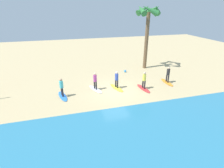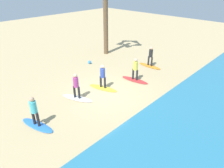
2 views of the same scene
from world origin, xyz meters
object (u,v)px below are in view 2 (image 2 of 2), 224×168
at_px(surfer_orange, 151,55).
at_px(surfboard_blue, 37,125).
at_px(surfer_white, 76,84).
at_px(surfboard_white, 77,98).
at_px(surfer_blue, 34,109).
at_px(surfboard_red, 135,80).
at_px(beach_ball, 90,62).
at_px(surfer_red, 135,68).
at_px(surfboard_yellow, 103,88).
at_px(surfer_yellow, 103,75).
at_px(surfboard_orange, 150,66).

bearing_deg(surfer_orange, surfboard_blue, 1.80).
bearing_deg(surfer_orange, surfer_white, -2.26).
height_order(surfer_orange, surfboard_blue, surfer_orange).
distance_m(surfboard_white, surfer_blue, 3.25).
height_order(surfboard_red, surfboard_white, same).
xyz_separation_m(surfboard_white, surfer_white, (-0.00, 0.00, 0.99)).
distance_m(surfboard_blue, beach_ball, 8.63).
bearing_deg(surfer_red, beach_ball, -88.32).
xyz_separation_m(surfboard_red, surfboard_yellow, (2.45, -0.82, 0.00)).
bearing_deg(surfer_white, surfer_blue, 11.65).
relative_size(surfer_orange, surfboard_red, 0.78).
xyz_separation_m(surfer_orange, surfboard_red, (2.99, 0.73, -0.99)).
height_order(surfboard_red, surfboard_yellow, same).
height_order(surfer_blue, beach_ball, surfer_blue).
bearing_deg(beach_ball, surfboard_blue, 31.39).
height_order(surfer_orange, surfer_red, same).
xyz_separation_m(surfer_orange, surfer_white, (7.47, -0.29, 0.00)).
relative_size(surfer_orange, surfboard_white, 0.78).
bearing_deg(surfboard_blue, surfer_yellow, 81.44).
relative_size(surfer_blue, beach_ball, 5.79).
distance_m(surfer_orange, surfboard_red, 3.23).
bearing_deg(surfer_red, surfboard_blue, -3.02).
xyz_separation_m(surfer_red, surfer_yellow, (2.45, -0.82, 0.00)).
distance_m(surfer_red, surfer_white, 4.60).
bearing_deg(surfer_white, surfboard_orange, 177.74).
xyz_separation_m(surfer_red, beach_ball, (0.14, -4.89, -0.89)).
bearing_deg(beach_ball, surfboard_red, 91.68).
relative_size(surfboard_yellow, surfer_yellow, 1.28).
relative_size(surfboard_red, surfboard_blue, 1.00).
bearing_deg(surfboard_white, surfboard_red, 55.89).
xyz_separation_m(surfboard_orange, surfer_blue, (10.50, 0.33, 0.99)).
height_order(surfboard_yellow, surfer_yellow, surfer_yellow).
bearing_deg(surfer_blue, beach_ball, -148.61).
xyz_separation_m(surfer_white, surfboard_blue, (3.03, 0.62, -0.99)).
height_order(surfer_yellow, surfer_white, same).
bearing_deg(surfer_yellow, surfboard_white, -5.72).
bearing_deg(surfboard_white, surfer_orange, 66.47).
distance_m(surfer_white, surfboard_blue, 3.25).
bearing_deg(surfer_orange, surfboard_yellow, -0.96).
bearing_deg(beach_ball, surfer_red, 91.68).
relative_size(surfer_red, beach_ball, 5.79).
distance_m(surfer_yellow, surfer_blue, 5.08).
height_order(surfboard_yellow, surfer_white, surfer_white).
height_order(surfer_yellow, surfboard_white, surfer_yellow).
relative_size(surfboard_orange, surfboard_blue, 1.00).
distance_m(surfer_orange, surfboard_blue, 10.55).
bearing_deg(surfboard_white, surfboard_blue, -99.63).
xyz_separation_m(surfboard_yellow, surfer_yellow, (0.00, 0.00, 0.99)).
bearing_deg(surfer_yellow, surfboard_yellow, 180.00).
relative_size(surfboard_white, surfer_blue, 1.28).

